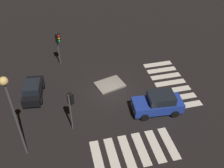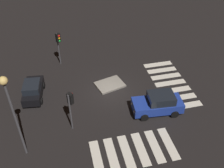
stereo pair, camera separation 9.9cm
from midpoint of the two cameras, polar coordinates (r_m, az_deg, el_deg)
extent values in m
plane|color=black|center=(25.41, 0.11, -1.77)|extent=(80.00, 80.00, 0.00)
cube|color=gray|center=(26.17, -0.38, -0.11)|extent=(3.12, 2.64, 0.18)
cube|color=black|center=(25.64, -16.73, -1.41)|extent=(2.06, 3.91, 0.77)
cube|color=black|center=(25.05, -17.08, -0.52)|extent=(1.69, 2.08, 0.62)
cylinder|color=black|center=(26.91, -17.94, -0.50)|extent=(0.29, 0.62, 0.60)
cylinder|color=black|center=(26.60, -14.64, -0.28)|extent=(0.29, 0.62, 0.60)
cylinder|color=black|center=(25.17, -18.66, -3.80)|extent=(0.29, 0.62, 0.60)
cylinder|color=black|center=(24.84, -15.14, -3.61)|extent=(0.29, 0.62, 0.60)
sphere|color=#F2EABF|center=(27.15, -17.17, 1.00)|extent=(0.20, 0.20, 0.20)
sphere|color=#F2EABF|center=(26.98, -15.34, 1.13)|extent=(0.20, 0.20, 0.20)
cube|color=#1E389E|center=(23.26, 9.98, -4.58)|extent=(4.49, 2.23, 0.89)
cube|color=black|center=(22.81, 10.83, -3.02)|extent=(2.36, 1.88, 0.72)
cylinder|color=black|center=(22.59, 7.23, -7.26)|extent=(0.72, 0.31, 0.70)
cylinder|color=black|center=(23.84, 6.16, -4.16)|extent=(0.72, 0.31, 0.70)
cylinder|color=black|center=(23.34, 13.67, -6.42)|extent=(0.72, 0.31, 0.70)
cylinder|color=black|center=(24.56, 12.28, -3.47)|extent=(0.72, 0.31, 0.70)
sphere|color=#F2EABF|center=(22.41, 5.12, -6.06)|extent=(0.23, 0.23, 0.23)
sphere|color=#F2EABF|center=(23.13, 4.57, -4.31)|extent=(0.23, 0.23, 0.23)
cylinder|color=#47474C|center=(28.92, -11.51, 7.52)|extent=(0.14, 0.14, 3.79)
cube|color=black|center=(28.11, -11.63, 9.87)|extent=(0.54, 0.52, 0.96)
sphere|color=red|center=(27.83, -11.44, 10.29)|extent=(0.22, 0.22, 0.22)
sphere|color=orange|center=(27.97, -11.37, 9.75)|extent=(0.22, 0.22, 0.22)
sphere|color=green|center=(28.11, -11.29, 9.22)|extent=(0.22, 0.22, 0.22)
cylinder|color=#47474C|center=(20.99, -8.96, -6.16)|extent=(0.14, 0.14, 3.66)
cube|color=black|center=(20.16, -8.99, -3.14)|extent=(0.53, 0.54, 0.96)
sphere|color=red|center=(20.07, -8.69, -2.20)|extent=(0.22, 0.22, 0.22)
sphere|color=orange|center=(20.27, -8.61, -2.84)|extent=(0.22, 0.22, 0.22)
sphere|color=green|center=(20.46, -8.54, -3.47)|extent=(0.22, 0.22, 0.22)
cylinder|color=#47474C|center=(19.04, -20.01, -7.79)|extent=(0.18, 0.18, 6.73)
sphere|color=#F9D172|center=(16.81, -22.59, 0.67)|extent=(0.56, 0.56, 0.56)
cube|color=silver|center=(20.23, -3.21, -15.80)|extent=(0.70, 3.20, 0.02)
cube|color=silver|center=(20.36, 0.09, -15.22)|extent=(0.70, 3.20, 0.02)
cube|color=silver|center=(20.55, 3.31, -14.59)|extent=(0.70, 3.20, 0.02)
cube|color=silver|center=(20.80, 6.44, -13.94)|extent=(0.70, 3.20, 0.02)
cube|color=silver|center=(21.12, 9.48, -13.26)|extent=(0.70, 3.20, 0.02)
cube|color=silver|center=(21.49, 12.40, -12.58)|extent=(0.70, 3.20, 0.02)
cube|color=silver|center=(24.90, 15.88, -4.56)|extent=(3.20, 0.70, 0.02)
cube|color=silver|center=(25.63, 14.76, -2.87)|extent=(3.20, 0.70, 0.02)
cube|color=silver|center=(26.38, 13.72, -1.28)|extent=(3.20, 0.70, 0.02)
cube|color=silver|center=(27.17, 12.73, 0.23)|extent=(3.20, 0.70, 0.02)
cube|color=silver|center=(27.98, 11.80, 1.65)|extent=(3.20, 0.70, 0.02)
cube|color=silver|center=(28.81, 10.93, 2.98)|extent=(3.20, 0.70, 0.02)
cube|color=silver|center=(29.67, 10.10, 4.25)|extent=(3.20, 0.70, 0.02)
camera|label=1|loc=(0.05, -89.89, 0.09)|focal=41.77mm
camera|label=2|loc=(0.05, 90.11, -0.09)|focal=41.77mm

